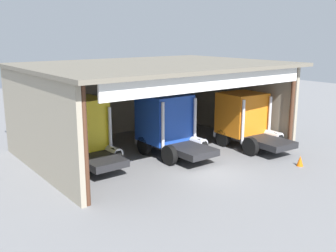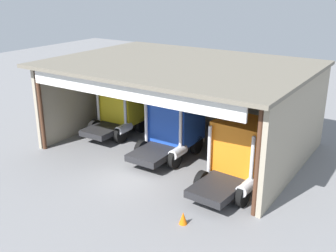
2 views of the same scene
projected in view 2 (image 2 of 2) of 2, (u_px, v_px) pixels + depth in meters
ground_plane at (130, 177)px, 21.20m from camera, size 80.00×80.00×0.00m
workshop_shed at (190, 85)px, 24.66m from camera, size 14.66×11.06×5.30m
truck_yellow_center_bay at (122, 105)px, 26.91m from camera, size 2.73×4.75×3.61m
truck_blue_left_bay at (174, 124)px, 23.51m from camera, size 2.74×5.06×3.53m
truck_orange_right_bay at (240, 153)px, 19.76m from camera, size 2.74×5.11×3.36m
oil_drum at (247, 130)px, 26.64m from camera, size 0.58×0.58×0.85m
tool_cart at (176, 117)px, 28.93m from camera, size 0.90×0.60×1.00m
traffic_cone at (183, 218)px, 17.04m from camera, size 0.36×0.36×0.56m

